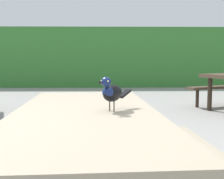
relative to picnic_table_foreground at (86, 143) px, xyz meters
The scene contains 3 objects.
hedge_wall 10.19m from the picnic_table_foreground, 89.10° to the left, with size 28.00×1.82×2.22m, color #387A33.
picnic_table_foreground is the anchor object (origin of this frame).
bird_grackle 0.32m from the picnic_table_foreground, 18.23° to the right, with size 0.18×0.25×0.18m.
Camera 1 is at (-0.05, -1.44, 1.01)m, focal length 47.23 mm.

